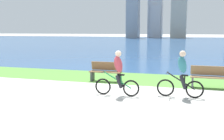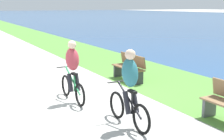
{
  "view_description": "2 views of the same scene",
  "coord_description": "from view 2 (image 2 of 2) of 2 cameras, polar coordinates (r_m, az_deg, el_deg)",
  "views": [
    {
      "loc": [
        3.25,
        -9.3,
        2.37
      ],
      "look_at": [
        0.18,
        0.57,
        0.85
      ],
      "focal_mm": 43.57,
      "sensor_mm": 36.0,
      "label": 1
    },
    {
      "loc": [
        8.08,
        -2.8,
        2.54
      ],
      "look_at": [
        0.87,
        1.04,
        0.81
      ],
      "focal_mm": 49.15,
      "sensor_mm": 36.0,
      "label": 2
    }
  ],
  "objects": [
    {
      "name": "cyclist_lead",
      "position": [
        8.19,
        -7.36,
        -0.22
      ],
      "size": [
        1.68,
        0.52,
        1.65
      ],
      "color": "black",
      "rests_on": "ground"
    },
    {
      "name": "ground_plane",
      "position": [
        8.92,
        -8.59,
        -4.75
      ],
      "size": [
        300.0,
        300.0,
        0.0
      ],
      "primitive_type": "plane",
      "color": "#B2AFA8"
    },
    {
      "name": "cyclist_trailing",
      "position": [
        6.44,
        3.26,
        -3.46
      ],
      "size": [
        1.64,
        0.52,
        1.67
      ],
      "color": "black",
      "rests_on": "ground"
    },
    {
      "name": "grass_strip_bayside",
      "position": [
        10.65,
        10.3,
        -2.05
      ],
      "size": [
        120.0,
        3.31,
        0.01
      ],
      "primitive_type": "cube",
      "color": "#59933D",
      "rests_on": "ground"
    },
    {
      "name": "bench_near_path",
      "position": [
        10.55,
        3.23,
        0.48
      ],
      "size": [
        1.5,
        0.47,
        0.9
      ],
      "color": "brown",
      "rests_on": "ground"
    }
  ]
}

